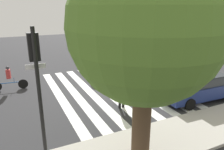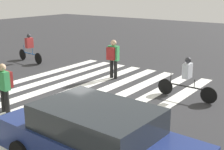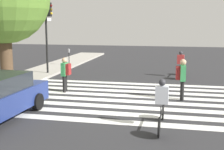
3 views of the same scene
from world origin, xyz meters
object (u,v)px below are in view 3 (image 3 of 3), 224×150
object	(u,v)px
traffic_light	(48,22)
pedestrian_adult_tall_backpack	(65,72)
parking_meter	(69,53)
cyclist_far_lane	(181,63)
pedestrian_adult_blue_shirt	(182,76)
cyclist_mid_street	(162,101)

from	to	relation	value
traffic_light	pedestrian_adult_tall_backpack	xyz separation A→B (m)	(-4.36, -2.69, -2.30)
parking_meter	cyclist_far_lane	bearing A→B (deg)	-108.56
parking_meter	pedestrian_adult_blue_shirt	xyz separation A→B (m)	(-8.40, -8.05, 0.02)
traffic_light	cyclist_mid_street	bearing A→B (deg)	-139.16
pedestrian_adult_blue_shirt	cyclist_far_lane	bearing A→B (deg)	175.72
pedestrian_adult_blue_shirt	cyclist_far_lane	size ratio (longest dim) A/B	0.81
parking_meter	pedestrian_adult_tall_backpack	bearing A→B (deg)	-161.34
traffic_light	pedestrian_adult_tall_backpack	bearing A→B (deg)	-148.30
parking_meter	cyclist_mid_street	bearing A→B (deg)	-148.68
pedestrian_adult_blue_shirt	cyclist_mid_street	size ratio (longest dim) A/B	0.76
parking_meter	cyclist_far_lane	size ratio (longest dim) A/B	0.62
pedestrian_adult_tall_backpack	cyclist_mid_street	bearing A→B (deg)	-129.39
cyclist_mid_street	cyclist_far_lane	world-z (taller)	cyclist_far_lane
traffic_light	pedestrian_adult_tall_backpack	distance (m)	5.62
pedestrian_adult_blue_shirt	cyclist_far_lane	xyz separation A→B (m)	(5.70, 0.01, -0.17)
pedestrian_adult_tall_backpack	traffic_light	bearing A→B (deg)	34.09
traffic_light	cyclist_far_lane	distance (m)	8.44
cyclist_mid_street	cyclist_far_lane	size ratio (longest dim) A/B	1.06
pedestrian_adult_tall_backpack	cyclist_far_lane	bearing A→B (deg)	-42.99
parking_meter	pedestrian_adult_tall_backpack	world-z (taller)	pedestrian_adult_tall_backpack
traffic_light	cyclist_mid_street	xyz separation A→B (m)	(-8.59, -7.42, -2.40)
parking_meter	pedestrian_adult_blue_shirt	distance (m)	11.64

